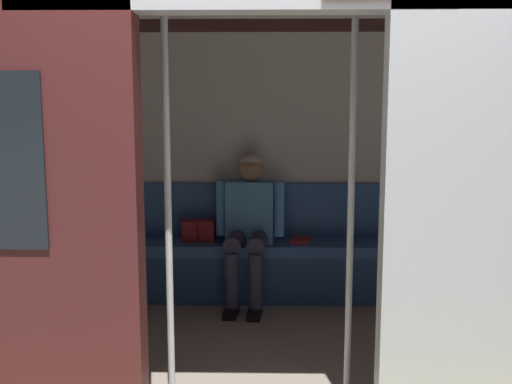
# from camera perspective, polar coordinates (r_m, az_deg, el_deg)

# --- Properties ---
(train_car) EXTENTS (6.40, 2.63, 2.29)m
(train_car) POSITION_cam_1_polar(r_m,az_deg,el_deg) (3.75, -0.59, 7.21)
(train_car) COLOR silver
(train_car) RESTS_ON ground_plane
(bench_seat) EXTENTS (3.25, 0.44, 0.48)m
(bench_seat) POSITION_cam_1_polar(r_m,az_deg,el_deg) (4.86, 0.69, -6.15)
(bench_seat) COLOR #38609E
(bench_seat) RESTS_ON ground_plane
(person_seated) EXTENTS (0.55, 0.70, 1.21)m
(person_seated) POSITION_cam_1_polar(r_m,az_deg,el_deg) (4.74, -0.66, -2.46)
(person_seated) COLOR #4C8CC6
(person_seated) RESTS_ON ground_plane
(handbag) EXTENTS (0.26, 0.15, 0.17)m
(handbag) POSITION_cam_1_polar(r_m,az_deg,el_deg) (4.92, -5.49, -3.66)
(handbag) COLOR maroon
(handbag) RESTS_ON bench_seat
(book) EXTENTS (0.18, 0.24, 0.03)m
(book) POSITION_cam_1_polar(r_m,az_deg,el_deg) (4.88, 4.31, -4.60)
(book) COLOR #B22D2D
(book) RESTS_ON bench_seat
(grab_pole_door) EXTENTS (0.04, 0.04, 2.15)m
(grab_pole_door) POSITION_cam_1_polar(r_m,az_deg,el_deg) (3.04, -8.40, -1.39)
(grab_pole_door) COLOR silver
(grab_pole_door) RESTS_ON ground_plane
(grab_pole_far) EXTENTS (0.04, 0.04, 2.15)m
(grab_pole_far) POSITION_cam_1_polar(r_m,az_deg,el_deg) (3.16, 9.07, -1.03)
(grab_pole_far) COLOR silver
(grab_pole_far) RESTS_ON ground_plane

